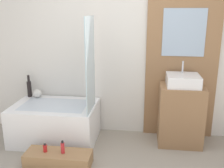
% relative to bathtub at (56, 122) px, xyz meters
% --- Properties ---
extents(wall_tiled_back, '(4.20, 0.06, 2.60)m').
position_rel_bathtub_xyz_m(wall_tiled_back, '(0.92, 0.43, 1.04)').
color(wall_tiled_back, silver).
rests_on(wall_tiled_back, ground_plane).
extents(wall_wood_accent, '(0.96, 0.04, 2.60)m').
position_rel_bathtub_xyz_m(wall_wood_accent, '(1.69, 0.38, 1.05)').
color(wall_wood_accent, '#8E6642').
rests_on(wall_wood_accent, ground_plane).
extents(bathtub, '(1.12, 0.76, 0.52)m').
position_rel_bathtub_xyz_m(bathtub, '(0.00, 0.00, 0.00)').
color(bathtub, white).
rests_on(bathtub, ground_plane).
extents(glass_shower_screen, '(0.01, 0.49, 1.17)m').
position_rel_bathtub_xyz_m(glass_shower_screen, '(0.53, -0.11, 0.84)').
color(glass_shower_screen, silver).
rests_on(glass_shower_screen, bathtub).
extents(wooden_step_bench, '(0.77, 0.29, 0.16)m').
position_rel_bathtub_xyz_m(wooden_step_bench, '(0.23, -0.60, -0.18)').
color(wooden_step_bench, '#997047').
rests_on(wooden_step_bench, ground_plane).
extents(vanity_cabinet, '(0.57, 0.45, 0.81)m').
position_rel_bathtub_xyz_m(vanity_cabinet, '(1.69, 0.14, 0.14)').
color(vanity_cabinet, '#8E6642').
rests_on(vanity_cabinet, ground_plane).
extents(sink, '(0.41, 0.39, 0.31)m').
position_rel_bathtub_xyz_m(sink, '(1.69, 0.14, 0.62)').
color(sink, white).
rests_on(sink, vanity_cabinet).
extents(vase_tall_dark, '(0.06, 0.06, 0.32)m').
position_rel_bathtub_xyz_m(vase_tall_dark, '(-0.48, 0.30, 0.39)').
color(vase_tall_dark, black).
rests_on(vase_tall_dark, bathtub).
extents(vase_round_light, '(0.12, 0.12, 0.12)m').
position_rel_bathtub_xyz_m(vase_round_light, '(-0.35, 0.27, 0.32)').
color(vase_round_light, silver).
rests_on(vase_round_light, bathtub).
extents(bottle_soap_primary, '(0.05, 0.05, 0.10)m').
position_rel_bathtub_xyz_m(bottle_soap_primary, '(0.08, -0.60, -0.06)').
color(bottle_soap_primary, red).
rests_on(bottle_soap_primary, wooden_step_bench).
extents(bottle_soap_secondary, '(0.04, 0.04, 0.15)m').
position_rel_bathtub_xyz_m(bottle_soap_secondary, '(0.29, -0.60, -0.03)').
color(bottle_soap_secondary, red).
rests_on(bottle_soap_secondary, wooden_step_bench).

